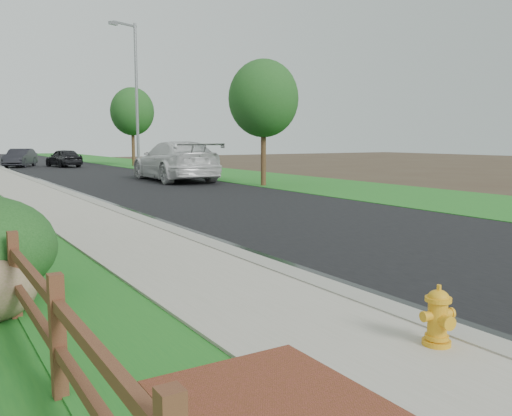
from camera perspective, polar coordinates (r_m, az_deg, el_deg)
ground at (r=6.47m, az=14.94°, el=-12.78°), size 120.00×120.00×0.00m
road at (r=40.23m, az=-18.71°, el=3.83°), size 8.00×90.00×0.02m
curb at (r=39.49m, az=-24.66°, el=3.56°), size 0.40×90.00×0.12m
wet_gutter at (r=39.54m, az=-24.16°, el=3.54°), size 0.50×90.00×0.00m
verge_far at (r=42.32m, az=-9.56°, el=4.28°), size 6.00×90.00×0.04m
fire_hydrant at (r=5.91m, az=18.60°, el=-10.88°), size 0.42×0.34×0.63m
white_suv at (r=28.44m, az=-8.51°, el=4.91°), size 3.21×7.13×2.03m
dark_car_mid at (r=44.40m, az=-19.59°, el=5.00°), size 2.27×4.29×1.39m
dark_car_far at (r=45.64m, az=-23.58°, el=4.87°), size 3.13×4.47×1.40m
streetlight at (r=39.45m, az=-12.68°, el=12.27°), size 2.21×1.09×10.08m
tree_near_right at (r=25.11m, az=0.80°, el=11.43°), size 3.20×3.20×5.77m
tree_mid_right at (r=44.13m, az=-12.89°, el=9.86°), size 3.40×3.40×6.17m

